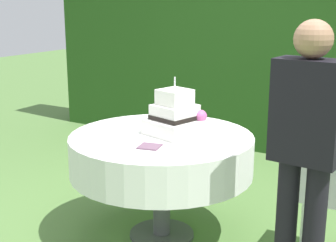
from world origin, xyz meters
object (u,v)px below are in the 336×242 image
(wedding_cake, at_px, (175,117))
(standing_person, at_px, (306,147))
(cake_table, at_px, (161,154))
(serving_plate_far, at_px, (210,123))
(serving_plate_near, at_px, (184,152))
(napkin_stack, at_px, (150,146))
(garden_chair, at_px, (323,186))

(wedding_cake, relative_size, standing_person, 0.26)
(cake_table, relative_size, wedding_cake, 3.16)
(serving_plate_far, height_order, standing_person, standing_person)
(serving_plate_near, relative_size, serving_plate_far, 1.44)
(serving_plate_far, bearing_deg, wedding_cake, -101.34)
(serving_plate_far, xyz_separation_m, napkin_stack, (-0.07, -0.75, -0.00))
(wedding_cake, height_order, napkin_stack, wedding_cake)
(cake_table, relative_size, standing_person, 0.81)
(wedding_cake, xyz_separation_m, serving_plate_far, (0.08, 0.40, -0.12))
(wedding_cake, xyz_separation_m, standing_person, (1.00, -0.37, 0.03))
(wedding_cake, xyz_separation_m, napkin_stack, (0.01, -0.35, -0.12))
(garden_chair, bearing_deg, serving_plate_far, 163.21)
(serving_plate_far, height_order, garden_chair, garden_chair)
(garden_chair, xyz_separation_m, standing_person, (-0.01, -0.48, 0.39))
(serving_plate_far, bearing_deg, standing_person, -39.55)
(cake_table, distance_m, serving_plate_near, 0.46)
(serving_plate_near, xyz_separation_m, standing_person, (0.75, -0.02, 0.15))
(wedding_cake, height_order, serving_plate_far, wedding_cake)
(cake_table, height_order, serving_plate_near, serving_plate_near)
(napkin_stack, height_order, garden_chair, garden_chair)
(wedding_cake, height_order, garden_chair, wedding_cake)
(serving_plate_near, bearing_deg, cake_table, 140.16)
(wedding_cake, distance_m, garden_chair, 1.08)
(serving_plate_near, height_order, serving_plate_far, same)
(serving_plate_near, distance_m, garden_chair, 0.91)
(serving_plate_far, relative_size, napkin_stack, 0.76)
(garden_chair, relative_size, standing_person, 0.56)
(serving_plate_far, bearing_deg, garden_chair, -16.79)
(napkin_stack, bearing_deg, wedding_cake, 91.20)
(serving_plate_near, xyz_separation_m, napkin_stack, (-0.25, -0.01, -0.00))
(cake_table, distance_m, napkin_stack, 0.33)
(cake_table, xyz_separation_m, serving_plate_far, (0.15, 0.46, 0.14))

